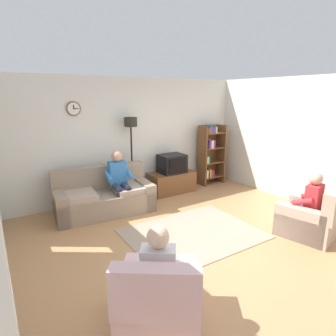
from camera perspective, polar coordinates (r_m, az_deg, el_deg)
name	(u,v)px	position (r m, az deg, el deg)	size (l,w,h in m)	color
ground_plane	(203,238)	(4.93, 7.05, -13.78)	(12.00, 12.00, 0.00)	#B27F51
back_wall_assembly	(132,138)	(6.68, -7.23, 5.98)	(6.20, 0.17, 2.70)	silver
right_wall	(313,143)	(6.63, 27.02, 4.45)	(0.12, 5.80, 2.70)	silver
couch	(104,197)	(5.92, -12.62, -5.75)	(1.97, 1.04, 0.90)	gray
tv_stand	(171,182)	(6.97, 0.69, -2.84)	(1.10, 0.56, 0.50)	brown
tv	(172,164)	(6.82, 0.81, 0.88)	(0.60, 0.49, 0.44)	black
bookshelf	(210,153)	(7.61, 8.32, 2.94)	(0.68, 0.36, 1.57)	brown
floor_lamp	(131,136)	(6.32, -7.38, 6.41)	(0.28, 0.28, 1.85)	black
armchair_near_window	(159,302)	(3.19, -1.89, -25.14)	(1.16, 1.18, 0.90)	beige
armchair_near_bookshelf	(310,219)	(5.43, 26.56, -9.15)	(0.99, 1.05, 0.90)	tan
area_rug	(193,234)	(5.05, 5.02, -12.90)	(2.20, 1.70, 0.01)	gray
person_on_couch	(119,178)	(5.80, -9.72, -2.01)	(0.54, 0.56, 1.24)	#3372B2
person_in_left_armchair	(159,269)	(3.07, -1.81, -19.54)	(0.61, 0.64, 1.12)	silver
person_in_right_armchair	(307,200)	(5.34, 26.03, -5.83)	(0.57, 0.59, 1.12)	red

